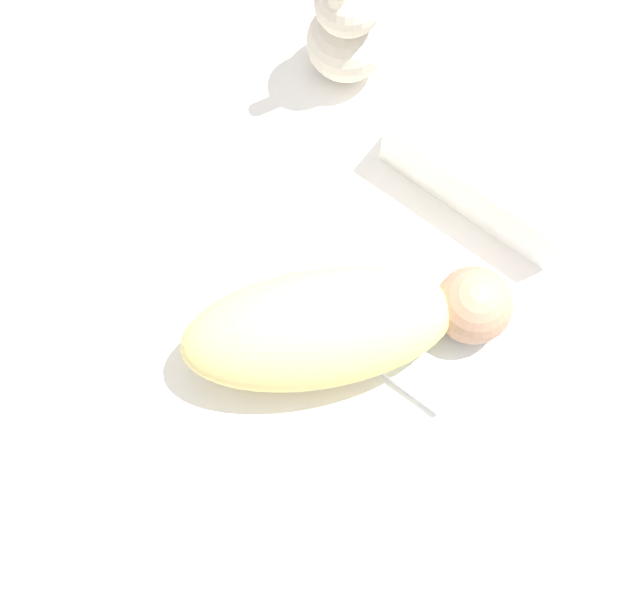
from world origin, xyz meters
TOP-DOWN VIEW (x-y plane):
  - ground_plane at (0.00, 0.00)m, footprint 12.00×12.00m
  - bed_mattress at (0.00, 0.00)m, footprint 1.54×0.92m
  - burp_cloth at (0.02, -0.22)m, footprint 0.24×0.20m
  - swaddled_baby at (-0.09, -0.10)m, footprint 0.49×0.47m
  - pillow at (0.43, -0.14)m, footprint 0.40×0.36m
  - bunny_plush at (0.36, 0.22)m, footprint 0.15×0.15m

SIDE VIEW (x-z plane):
  - ground_plane at x=0.00m, z-range 0.00..0.00m
  - bed_mattress at x=0.00m, z-range 0.00..0.21m
  - burp_cloth at x=0.02m, z-range 0.21..0.23m
  - pillow at x=0.43m, z-range 0.21..0.32m
  - swaddled_baby at x=-0.09m, z-range 0.21..0.38m
  - bunny_plush at x=0.36m, z-range 0.16..0.50m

